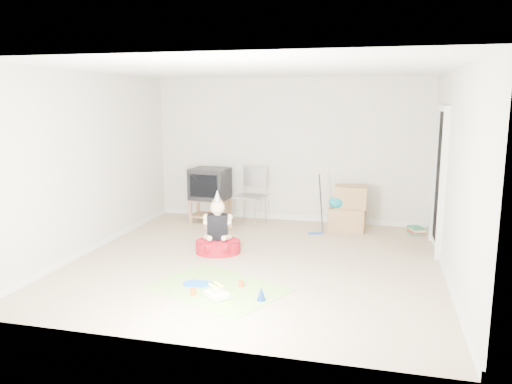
% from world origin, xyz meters
% --- Properties ---
extents(ground, '(5.00, 5.00, 0.00)m').
position_xyz_m(ground, '(0.00, 0.00, 0.00)').
color(ground, tan).
rests_on(ground, ground).
extents(doorway_recess, '(0.02, 0.90, 2.05)m').
position_xyz_m(doorway_recess, '(2.48, 1.20, 1.02)').
color(doorway_recess, black).
rests_on(doorway_recess, ground).
extents(tv_stand, '(0.69, 0.44, 0.43)m').
position_xyz_m(tv_stand, '(-1.36, 1.99, 0.26)').
color(tv_stand, olive).
rests_on(tv_stand, ground).
extents(crt_tv, '(0.70, 0.60, 0.56)m').
position_xyz_m(crt_tv, '(-1.36, 1.99, 0.71)').
color(crt_tv, black).
rests_on(crt_tv, tv_stand).
extents(folding_chair, '(0.57, 0.55, 1.06)m').
position_xyz_m(folding_chair, '(-0.61, 1.95, 0.52)').
color(folding_chair, '#939398').
rests_on(folding_chair, ground).
extents(cardboard_boxes, '(0.63, 0.49, 0.77)m').
position_xyz_m(cardboard_boxes, '(1.12, 2.00, 0.37)').
color(cardboard_boxes, '#A67B50').
rests_on(cardboard_boxes, ground).
extents(floor_mop, '(0.26, 0.31, 0.97)m').
position_xyz_m(floor_mop, '(0.63, 1.61, 0.26)').
color(floor_mop, '#2259AC').
rests_on(floor_mop, ground).
extents(book_pile, '(0.28, 0.32, 0.13)m').
position_xyz_m(book_pile, '(2.25, 2.02, 0.06)').
color(book_pile, '#287950').
rests_on(book_pile, ground).
extents(seated_woman, '(0.80, 0.80, 0.94)m').
position_xyz_m(seated_woman, '(-0.63, 0.23, 0.21)').
color(seated_woman, '#AF101E').
rests_on(seated_woman, ground).
extents(party_mat, '(1.83, 1.63, 0.01)m').
position_xyz_m(party_mat, '(-0.20, -1.10, 0.00)').
color(party_mat, '#FD357F').
rests_on(party_mat, ground).
extents(birthday_cake, '(0.33, 0.33, 0.13)m').
position_xyz_m(birthday_cake, '(-0.11, -1.39, 0.04)').
color(birthday_cake, white).
rests_on(birthday_cake, party_mat).
extents(blue_plate_near, '(0.27, 0.27, 0.01)m').
position_xyz_m(blue_plate_near, '(-0.40, -1.04, 0.01)').
color(blue_plate_near, blue).
rests_on(blue_plate_near, party_mat).
extents(blue_plate_far, '(0.26, 0.26, 0.01)m').
position_xyz_m(blue_plate_far, '(-0.53, -1.06, 0.01)').
color(blue_plate_far, blue).
rests_on(blue_plate_far, party_mat).
extents(orange_cup_near, '(0.08, 0.08, 0.07)m').
position_xyz_m(orange_cup_near, '(0.07, -1.00, 0.04)').
color(orange_cup_near, '#D55317').
rests_on(orange_cup_near, party_mat).
extents(orange_cup_far, '(0.10, 0.10, 0.08)m').
position_xyz_m(orange_cup_far, '(-0.40, -1.37, 0.05)').
color(orange_cup_far, '#D55317').
rests_on(orange_cup_far, party_mat).
extents(blue_party_hat, '(0.14, 0.14, 0.15)m').
position_xyz_m(blue_party_hat, '(0.40, -1.34, 0.08)').
color(blue_party_hat, '#16409D').
rests_on(blue_party_hat, party_mat).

